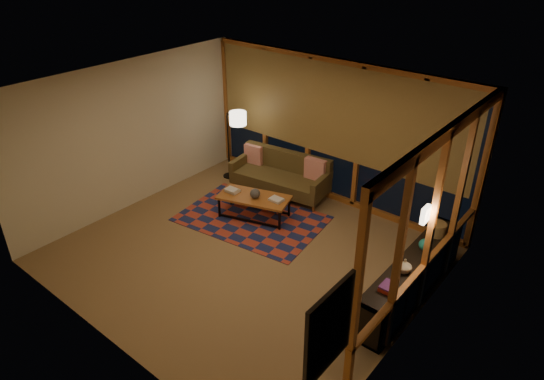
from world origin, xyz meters
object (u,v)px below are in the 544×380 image
Objects in this scene: sofa at (280,175)px; bookshelf at (412,277)px; floor_lamp at (228,143)px; coffee_table at (254,207)px.

sofa reaches higher than bookshelf.
floor_lamp is at bearing 177.15° from sofa.
bookshelf reaches higher than coffee_table.
coffee_table is 0.83× the size of floor_lamp.
sofa is 1.24× the size of floor_lamp.
floor_lamp reaches higher than bookshelf.
bookshelf is (4.61, -1.10, -0.45)m from floor_lamp.
sofa is at bearing 84.15° from coffee_table.
floor_lamp reaches higher than coffee_table.
coffee_table is 3.14m from bookshelf.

